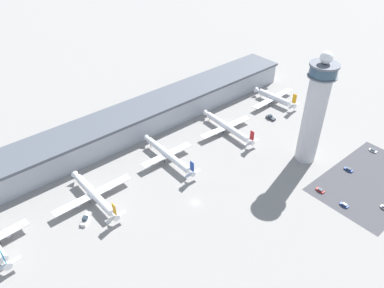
{
  "coord_description": "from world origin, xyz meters",
  "views": [
    {
      "loc": [
        -85.92,
        -97.79,
        128.0
      ],
      "look_at": [
        20.65,
        26.57,
        10.55
      ],
      "focal_mm": 35.0,
      "sensor_mm": 36.0,
      "label": 1
    }
  ],
  "objects": [
    {
      "name": "control_tower",
      "position": [
        69.13,
        -13.28,
        30.55
      ],
      "size": [
        14.34,
        14.34,
        62.4
      ],
      "color": "#BCBCC1",
      "rests_on": "ground"
    },
    {
      "name": "car_red_hatchback",
      "position": [
        52.52,
        -34.62,
        0.53
      ],
      "size": [
        2.07,
        4.41,
        1.38
      ],
      "color": "black",
      "rests_on": "ground"
    },
    {
      "name": "ground_plane",
      "position": [
        0.0,
        0.0,
        0.0
      ],
      "size": [
        1000.0,
        1000.0,
        0.0
      ],
      "primitive_type": "plane",
      "color": "gray"
    },
    {
      "name": "airplane_gate_charlie",
      "position": [
        9.68,
        33.92,
        4.44
      ],
      "size": [
        31.76,
        43.44,
        11.91
      ],
      "color": "silver",
      "rests_on": "ground"
    },
    {
      "name": "airplane_gate_delta",
      "position": [
        54.67,
        33.33,
        3.83
      ],
      "size": [
        37.42,
        43.97,
        11.62
      ],
      "color": "white",
      "rests_on": "ground"
    },
    {
      "name": "car_silver_sedan",
      "position": [
        52.37,
        -48.02,
        0.54
      ],
      "size": [
        1.86,
        4.15,
        1.41
      ],
      "color": "black",
      "rests_on": "ground"
    },
    {
      "name": "airplane_gate_bravo",
      "position": [
        -36.19,
        32.22,
        4.21
      ],
      "size": [
        40.7,
        40.67,
        12.07
      ],
      "color": "white",
      "rests_on": "ground"
    },
    {
      "name": "car_grey_coupe",
      "position": [
        77.99,
        -35.14,
        0.62
      ],
      "size": [
        2.06,
        4.65,
        1.6
      ],
      "color": "black",
      "rests_on": "ground"
    },
    {
      "name": "parking_lot_surface",
      "position": [
        78.53,
        -47.97,
        0.0
      ],
      "size": [
        64.0,
        40.0,
        0.01
      ],
      "primitive_type": "cube",
      "color": "#424247",
      "rests_on": "ground"
    },
    {
      "name": "airplane_gate_echo",
      "position": [
        105.2,
        38.09,
        3.99
      ],
      "size": [
        39.87,
        33.26,
        12.74
      ],
      "color": "silver",
      "rests_on": "ground"
    },
    {
      "name": "car_green_van",
      "position": [
        104.19,
        -35.05,
        0.53
      ],
      "size": [
        1.94,
        4.49,
        1.37
      ],
      "color": "black",
      "rests_on": "ground"
    },
    {
      "name": "service_truck_catering",
      "position": [
        -45.59,
        23.51,
        0.98
      ],
      "size": [
        7.69,
        7.19,
        2.84
      ],
      "color": "black",
      "rests_on": "ground"
    },
    {
      "name": "terminal_building",
      "position": [
        0.0,
        70.0,
        7.93
      ],
      "size": [
        261.68,
        25.0,
        15.66
      ],
      "color": "#A3A8B2",
      "rests_on": "ground"
    },
    {
      "name": "service_truck_fuel",
      "position": [
        87.06,
        25.81,
        0.88
      ],
      "size": [
        2.88,
        6.67,
        2.54
      ],
      "color": "black",
      "rests_on": "ground"
    }
  ]
}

